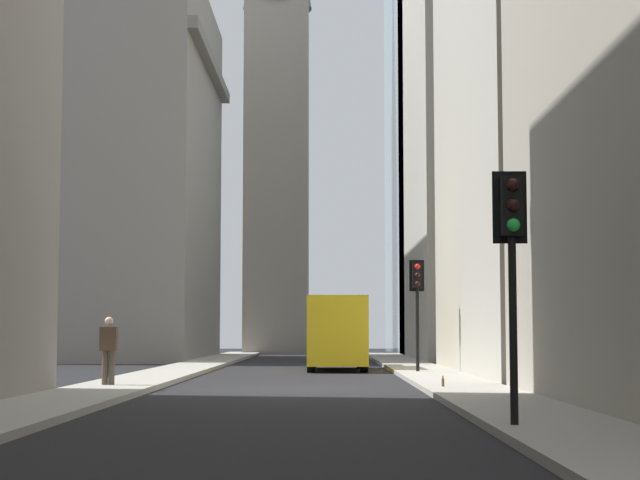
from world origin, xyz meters
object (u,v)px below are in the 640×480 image
(traffic_light_foreground, at_px, (512,237))
(pedestrian, at_px, (109,348))
(traffic_light_midblock, at_px, (417,289))
(sedan_red, at_px, (334,348))
(discarded_bottle, at_px, (443,382))
(delivery_truck, at_px, (337,333))

(traffic_light_foreground, relative_size, pedestrian, 2.17)
(traffic_light_midblock, bearing_deg, sedan_red, 9.18)
(sedan_red, xyz_separation_m, discarded_bottle, (-27.57, -2.50, -0.42))
(traffic_light_foreground, relative_size, traffic_light_midblock, 0.98)
(delivery_truck, bearing_deg, pedestrian, 157.11)
(pedestrian, bearing_deg, sedan_red, -12.80)
(sedan_red, distance_m, discarded_bottle, 27.69)
(delivery_truck, distance_m, sedan_red, 12.37)
(delivery_truck, height_order, sedan_red, delivery_truck)
(traffic_light_foreground, bearing_deg, discarded_bottle, -0.75)
(traffic_light_midblock, distance_m, discarded_bottle, 10.86)
(traffic_light_foreground, bearing_deg, delivery_truck, 5.10)
(traffic_light_foreground, distance_m, discarded_bottle, 11.46)
(sedan_red, relative_size, traffic_light_midblock, 1.11)
(traffic_light_midblock, bearing_deg, pedestrian, 137.55)
(discarded_bottle, bearing_deg, sedan_red, 5.18)
(delivery_truck, height_order, discarded_bottle, delivery_truck)
(traffic_light_foreground, bearing_deg, traffic_light_midblock, -1.07)
(discarded_bottle, bearing_deg, delivery_truck, 9.31)
(traffic_light_foreground, xyz_separation_m, traffic_light_midblock, (21.65, -0.41, 0.06))
(traffic_light_foreground, xyz_separation_m, discarded_bottle, (11.14, -0.15, -2.68))
(pedestrian, bearing_deg, traffic_light_foreground, -144.94)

